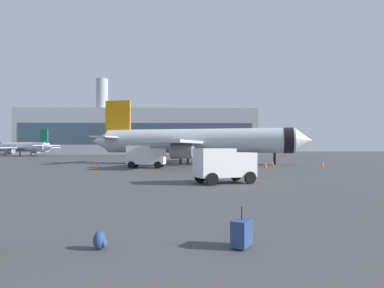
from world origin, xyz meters
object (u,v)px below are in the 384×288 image
Objects in this scene: safety_cone_mid at (273,163)px; safety_cone_far at (322,164)px; cargo_van at (224,164)px; airplane_at_gate at (195,141)px; safety_cone_outer at (265,165)px; service_truck at (146,156)px; airplane_taxiing at (23,147)px; safety_cone_near at (97,167)px; traveller_backpack at (100,241)px; rolling_suitcase at (242,233)px.

safety_cone_mid reaches higher than safety_cone_far.
airplane_at_gate is at bearing 92.38° from cargo_van.
airplane_at_gate is 52.31× the size of safety_cone_far.
safety_cone_outer is (-2.05, -4.06, 0.02)m from safety_cone_mid.
service_truck is 15.65m from safety_cone_outer.
safety_cone_outer is at bearing 0.43° from service_truck.
airplane_taxiing is (-50.88, 49.56, -0.95)m from airplane_at_gate.
safety_cone_near is (-13.24, 14.56, -1.08)m from cargo_van.
safety_cone_outer is at bearing -47.17° from airplane_at_gate.
safety_cone_near is 1.10× the size of safety_cone_far.
safety_cone_near is 1.55× the size of traveller_backpack.
service_truck is 6.75× the size of safety_cone_outer.
airplane_at_gate is at bearing 55.08° from service_truck.
service_truck reaches higher than cargo_van.
safety_cone_mid is 1.47× the size of traveller_backpack.
safety_cone_far is at bearing -20.77° from airplane_at_gate.
airplane_taxiing reaches higher than safety_cone_outer.
airplane_taxiing is 73.87m from service_truck.
service_truck is at bearing 94.53° from traveller_backpack.
rolling_suitcase is at bearing -90.36° from airplane_at_gate.
safety_cone_mid is at bearing 13.32° from service_truck.
service_truck is 6.71× the size of safety_cone_near.
safety_cone_far is (24.35, 2.99, -1.27)m from service_truck.
safety_cone_mid is (61.78, -55.05, -2.36)m from airplane_taxiing.
service_truck is 10.38× the size of traveller_backpack.
rolling_suitcase is at bearing -95.22° from cargo_van.
service_truck is 34.71m from rolling_suitcase.
airplane_at_gate is 19.11m from safety_cone_far.
airplane_at_gate reaches higher than safety_cone_outer.
service_truck is 4.53× the size of rolling_suitcase.
safety_cone_mid is 0.96× the size of safety_cone_outer.
cargo_van is at bearing -56.14° from airplane_taxiing.
cargo_van is 7.12× the size of safety_cone_far.
airplane_taxiing is at bearing 140.61° from safety_cone_far.
safety_cone_far is at bearing 52.39° from cargo_van.
service_truck is (-6.75, -9.67, -2.05)m from airplane_at_gate.
traveller_backpack is (-5.20, -15.80, -1.22)m from cargo_van.
service_truck reaches higher than rolling_suitcase.
airplane_taxiing is at bearing 138.30° from safety_cone_mid.
airplane_at_gate is 50.11× the size of safety_cone_mid.
safety_cone_mid is at bearing 68.71° from traveller_backpack.
rolling_suitcase is (50.60, -93.31, -2.32)m from airplane_taxiing.
rolling_suitcase is at bearing -104.94° from safety_cone_outer.
rolling_suitcase reaches higher than safety_cone_outer.
traveller_backpack is (2.71, -34.15, -1.37)m from service_truck.
safety_cone_outer is (59.73, -59.11, -2.34)m from airplane_taxiing.
airplane_at_gate is 28.12m from cargo_van.
rolling_suitcase is (-1.44, -15.74, -1.06)m from cargo_van.
traveller_backpack is at bearing -95.27° from airplane_at_gate.
rolling_suitcase is (11.80, -30.30, 0.02)m from safety_cone_near.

